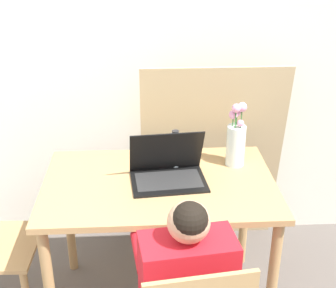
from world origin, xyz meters
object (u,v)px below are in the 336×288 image
(flower_vase, at_px, (236,140))
(laptop, at_px, (168,169))
(water_bottle, at_px, (175,150))
(person_seated, at_px, (184,285))

(flower_vase, bearing_deg, laptop, -159.16)
(flower_vase, distance_m, water_bottle, 0.31)
(laptop, relative_size, water_bottle, 1.87)
(person_seated, bearing_deg, flower_vase, -120.71)
(water_bottle, bearing_deg, person_seated, -91.34)
(person_seated, bearing_deg, laptop, -94.56)
(laptop, relative_size, flower_vase, 1.11)
(flower_vase, relative_size, water_bottle, 1.68)
(flower_vase, xyz_separation_m, water_bottle, (-0.31, -0.01, -0.04))
(person_seated, xyz_separation_m, water_bottle, (0.02, 0.74, 0.21))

